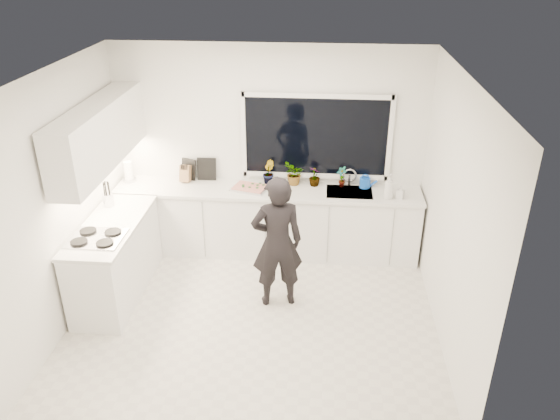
{
  "coord_description": "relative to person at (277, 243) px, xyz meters",
  "views": [
    {
      "loc": [
        0.71,
        -4.91,
        3.81
      ],
      "look_at": [
        0.25,
        0.4,
        1.15
      ],
      "focal_mm": 35.0,
      "sensor_mm": 36.0,
      "label": 1
    }
  ],
  "objects": [
    {
      "name": "ceiling",
      "position": [
        -0.23,
        -0.31,
        1.92
      ],
      "size": [
        4.0,
        3.5,
        0.02
      ],
      "primitive_type": "cube",
      "color": "white",
      "rests_on": "wall_back"
    },
    {
      "name": "pizza_tray",
      "position": [
        -0.45,
        1.11,
        0.14
      ],
      "size": [
        0.51,
        0.43,
        0.03
      ],
      "primitive_type": "cube",
      "rotation": [
        0.0,
        0.0,
        -0.27
      ],
      "color": "silver",
      "rests_on": "countertop_back"
    },
    {
      "name": "picture_frame_large",
      "position": [
        -1.31,
        1.38,
        0.27
      ],
      "size": [
        0.21,
        0.11,
        0.28
      ],
      "primitive_type": "cube",
      "rotation": [
        0.0,
        0.0,
        -0.43
      ],
      "color": "black",
      "rests_on": "countertop_back"
    },
    {
      "name": "faucet",
      "position": [
        0.82,
        1.34,
        0.24
      ],
      "size": [
        0.03,
        0.03,
        0.22
      ],
      "primitive_type": "cylinder",
      "color": "silver",
      "rests_on": "countertop_back"
    },
    {
      "name": "picture_frame_small",
      "position": [
        -1.06,
        1.38,
        0.28
      ],
      "size": [
        0.25,
        0.03,
        0.3
      ],
      "primitive_type": "cube",
      "rotation": [
        0.0,
        0.0,
        0.03
      ],
      "color": "black",
      "rests_on": "countertop_back"
    },
    {
      "name": "pizza",
      "position": [
        -0.45,
        1.11,
        0.16
      ],
      "size": [
        0.47,
        0.39,
        0.01
      ],
      "primitive_type": "cube",
      "rotation": [
        0.0,
        0.0,
        -0.27
      ],
      "color": "#C7431A",
      "rests_on": "pizza_tray"
    },
    {
      "name": "upper_cabinets",
      "position": [
        -2.02,
        0.39,
        1.06
      ],
      "size": [
        0.34,
        2.1,
        0.7
      ],
      "primitive_type": "cube",
      "color": "white",
      "rests_on": "wall_left"
    },
    {
      "name": "watering_can",
      "position": [
        1.02,
        1.3,
        0.19
      ],
      "size": [
        0.17,
        0.17,
        0.13
      ],
      "primitive_type": "cylinder",
      "rotation": [
        0.0,
        0.0,
        -0.28
      ],
      "color": "blue",
      "rests_on": "countertop_back"
    },
    {
      "name": "base_cabinets_back",
      "position": [
        -0.23,
        1.14,
        -0.35
      ],
      "size": [
        3.92,
        0.58,
        0.88
      ],
      "primitive_type": "cube",
      "color": "white",
      "rests_on": "floor"
    },
    {
      "name": "wall_right",
      "position": [
        1.78,
        -0.31,
        0.56
      ],
      "size": [
        0.02,
        3.5,
        2.7
      ],
      "primitive_type": "cube",
      "color": "white",
      "rests_on": "ground"
    },
    {
      "name": "base_cabinets_left",
      "position": [
        -1.9,
        0.04,
        -0.35
      ],
      "size": [
        0.58,
        1.6,
        0.88
      ],
      "primitive_type": "cube",
      "color": "white",
      "rests_on": "floor"
    },
    {
      "name": "countertop_left",
      "position": [
        -1.9,
        0.04,
        0.11
      ],
      "size": [
        0.62,
        1.6,
        0.04
      ],
      "primitive_type": "cube",
      "color": "silver",
      "rests_on": "base_cabinets_left"
    },
    {
      "name": "knife_block",
      "position": [
        -1.33,
        1.28,
        0.24
      ],
      "size": [
        0.14,
        0.12,
        0.22
      ],
      "primitive_type": "cube",
      "rotation": [
        0.0,
        0.0,
        -0.14
      ],
      "color": "#987647",
      "rests_on": "countertop_back"
    },
    {
      "name": "countertop_back",
      "position": [
        -0.23,
        1.13,
        0.11
      ],
      "size": [
        3.94,
        0.62,
        0.04
      ],
      "primitive_type": "cube",
      "color": "silver",
      "rests_on": "base_cabinets_back"
    },
    {
      "name": "wall_left",
      "position": [
        -2.24,
        -0.31,
        0.56
      ],
      "size": [
        0.02,
        3.5,
        2.7
      ],
      "primitive_type": "cube",
      "color": "white",
      "rests_on": "ground"
    },
    {
      "name": "utensil_crock",
      "position": [
        -2.08,
        0.49,
        0.21
      ],
      "size": [
        0.17,
        0.17,
        0.16
      ],
      "primitive_type": "cylinder",
      "rotation": [
        0.0,
        0.0,
        -0.37
      ],
      "color": "#B4B3B8",
      "rests_on": "countertop_left"
    },
    {
      "name": "soap_bottles",
      "position": [
        1.32,
        0.99,
        0.27
      ],
      "size": [
        0.28,
        0.16,
        0.31
      ],
      "color": "#D8BF66",
      "rests_on": "countertop_back"
    },
    {
      "name": "wall_back",
      "position": [
        -0.23,
        1.45,
        0.56
      ],
      "size": [
        4.0,
        0.02,
        2.7
      ],
      "primitive_type": "cube",
      "color": "white",
      "rests_on": "ground"
    },
    {
      "name": "floor",
      "position": [
        -0.23,
        -0.31,
        -0.8
      ],
      "size": [
        4.0,
        3.5,
        0.02
      ],
      "primitive_type": "cube",
      "color": "beige",
      "rests_on": "ground"
    },
    {
      "name": "sink",
      "position": [
        0.82,
        1.14,
        0.08
      ],
      "size": [
        0.58,
        0.42,
        0.14
      ],
      "primitive_type": "cube",
      "color": "silver",
      "rests_on": "countertop_back"
    },
    {
      "name": "window",
      "position": [
        0.37,
        1.42,
        0.76
      ],
      "size": [
        1.8,
        0.02,
        1.0
      ],
      "primitive_type": "cube",
      "color": "black",
      "rests_on": "wall_back"
    },
    {
      "name": "stovetop",
      "position": [
        -1.92,
        -0.31,
        0.14
      ],
      "size": [
        0.56,
        0.48,
        0.03
      ],
      "primitive_type": "cube",
      "color": "black",
      "rests_on": "countertop_left"
    },
    {
      "name": "paper_towel_roll",
      "position": [
        -2.08,
        1.24,
        0.26
      ],
      "size": [
        0.14,
        0.14,
        0.26
      ],
      "primitive_type": "cylinder",
      "rotation": [
        0.0,
        0.0,
        -0.27
      ],
      "color": "white",
      "rests_on": "countertop_back"
    },
    {
      "name": "herb_plants",
      "position": [
        0.13,
        1.3,
        0.28
      ],
      "size": [
        1.12,
        0.31,
        0.32
      ],
      "color": "#26662D",
      "rests_on": "countertop_back"
    },
    {
      "name": "person",
      "position": [
        0.0,
        0.0,
        0.0
      ],
      "size": [
        0.65,
        0.5,
        1.58
      ],
      "primitive_type": "imported",
      "rotation": [
        0.0,
        0.0,
        3.37
      ],
      "color": "black",
      "rests_on": "floor"
    }
  ]
}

